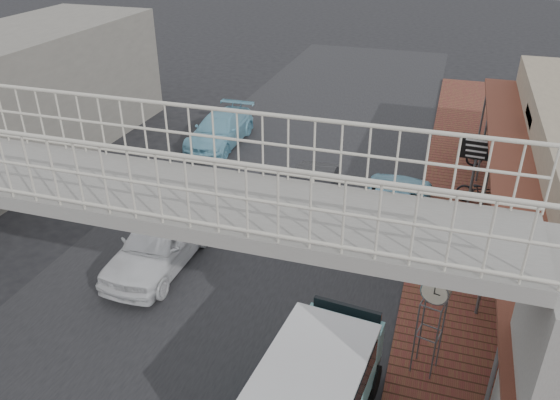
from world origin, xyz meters
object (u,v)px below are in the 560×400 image
Objects in this scene: dark_sedan at (311,193)px; motorcycle_far at (490,153)px; street_clock at (435,295)px; motorcycle_near at (484,192)px; angkot_far at (220,130)px; arrow_sign at (501,151)px; angkot_curb at (393,201)px; angkot_van at (313,390)px; white_hatchback at (160,241)px.

motorcycle_far is at bearing 38.64° from dark_sedan.
street_clock is at bearing -60.31° from dark_sedan.
angkot_far is at bearing 85.68° from motorcycle_near.
angkot_far is 11.72m from arrow_sign.
motorcycle_near is (10.94, -2.55, -0.09)m from angkot_far.
angkot_curb is (2.74, 0.30, -0.02)m from dark_sedan.
motorcycle_near is 1.00× the size of motorcycle_far.
angkot_curb is at bearing 129.43° from motorcycle_near.
angkot_far is 1.85× the size of street_clock.
motorcycle_far is (3.54, 14.25, -0.61)m from angkot_van.
angkot_van is 1.69× the size of street_clock.
arrow_sign reaches higher than angkot_far.
angkot_van is (2.34, -8.84, 0.60)m from dark_sedan.
dark_sedan is 7.90m from street_clock.
motorcycle_near is (5.62, 2.00, -0.08)m from dark_sedan.
arrow_sign is (-0.04, -4.03, 1.73)m from motorcycle_far.
arrow_sign is at bearing 76.79° from angkot_van.
white_hatchback is at bearing -77.81° from angkot_far.
white_hatchback is 8.04m from street_clock.
angkot_curb is 2.49× the size of motorcycle_near.
motorcycle_near is at bearing 94.85° from street_clock.
dark_sedan is 5.97m from motorcycle_near.
arrow_sign reaches higher than motorcycle_far.
motorcycle_far reaches higher than motorcycle_near.
motorcycle_near is (2.88, 1.70, -0.05)m from angkot_curb.
white_hatchback is 7.71m from angkot_curb.
angkot_far is (-1.97, 8.97, -0.09)m from white_hatchback.
motorcycle_near is at bearing 36.21° from white_hatchback.
angkot_far is (-8.06, 4.25, 0.03)m from angkot_curb.
angkot_curb is 7.09m from street_clock.
angkot_van reaches higher than angkot_far.
motorcycle_near is (3.28, 10.84, -0.68)m from angkot_van.
dark_sedan is at bearing 110.47° from angkot_van.
arrow_sign is at bearing -16.04° from angkot_far.
arrow_sign reaches higher than angkot_curb.
dark_sedan reaches higher than motorcycle_near.
motorcycle_far is at bearing 4.20° from angkot_far.
motorcycle_far is 0.74× the size of street_clock.
angkot_curb is 3.71m from arrow_sign.
angkot_far is 2.52× the size of motorcycle_far.
angkot_van is at bearing -115.83° from street_clock.
street_clock is (7.65, -2.03, 1.41)m from white_hatchback.
angkot_far is 11.23m from motorcycle_far.
motorcycle_near is 0.74× the size of street_clock.
motorcycle_near is at bearing 15.56° from dark_sedan.
angkot_van is (5.68, -4.41, 0.50)m from white_hatchback.
arrow_sign is at bearing 32.94° from white_hatchback.
angkot_curb reaches higher than motorcycle_far.
angkot_far is at bearing 135.45° from dark_sedan.
white_hatchback is 0.96× the size of angkot_far.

